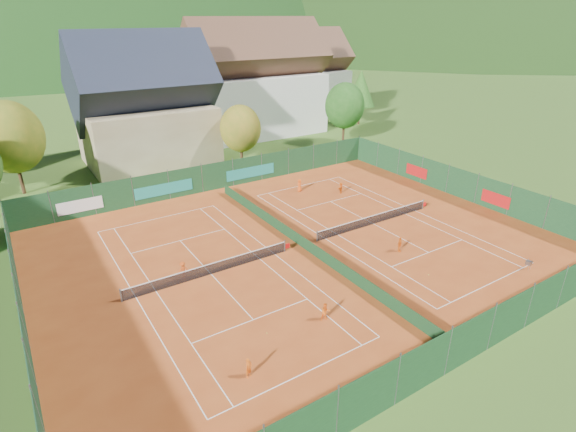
# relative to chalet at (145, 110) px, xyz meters

# --- Properties ---
(ground) EXTENTS (600.00, 600.00, 0.00)m
(ground) POSITION_rel_chalet_xyz_m (3.00, -30.00, -6.64)
(ground) COLOR #34581B
(ground) RESTS_ON ground
(clay_pad) EXTENTS (40.00, 32.00, 0.01)m
(clay_pad) POSITION_rel_chalet_xyz_m (3.00, -30.00, -6.62)
(clay_pad) COLOR #A84318
(clay_pad) RESTS_ON ground
(court_markings_left) EXTENTS (11.03, 23.83, 0.00)m
(court_markings_left) POSITION_rel_chalet_xyz_m (-5.00, -30.00, -6.61)
(court_markings_left) COLOR white
(court_markings_left) RESTS_ON ground
(court_markings_right) EXTENTS (11.03, 23.83, 0.00)m
(court_markings_right) POSITION_rel_chalet_xyz_m (11.00, -30.00, -6.61)
(court_markings_right) COLOR white
(court_markings_right) RESTS_ON ground
(tennis_net_left) EXTENTS (13.30, 0.10, 1.02)m
(tennis_net_left) POSITION_rel_chalet_xyz_m (-4.85, -30.00, -6.12)
(tennis_net_left) COLOR #59595B
(tennis_net_left) RESTS_ON ground
(tennis_net_right) EXTENTS (13.30, 0.10, 1.02)m
(tennis_net_right) POSITION_rel_chalet_xyz_m (11.15, -30.00, -6.12)
(tennis_net_right) COLOR #59595B
(tennis_net_right) RESTS_ON ground
(court_divider) EXTENTS (0.03, 28.80, 1.00)m
(court_divider) POSITION_rel_chalet_xyz_m (3.00, -30.00, -6.12)
(court_divider) COLOR #123218
(court_divider) RESTS_ON ground
(fence_north) EXTENTS (40.00, 0.10, 3.00)m
(fence_north) POSITION_rel_chalet_xyz_m (2.54, -14.01, -5.16)
(fence_north) COLOR #163C1E
(fence_north) RESTS_ON ground
(fence_south) EXTENTS (40.00, 0.04, 3.00)m
(fence_south) POSITION_rel_chalet_xyz_m (3.00, -46.00, -5.12)
(fence_south) COLOR #153A1B
(fence_south) RESTS_ON ground
(fence_west) EXTENTS (0.04, 32.00, 3.00)m
(fence_west) POSITION_rel_chalet_xyz_m (-17.00, -30.00, -5.12)
(fence_west) COLOR #153A23
(fence_west) RESTS_ON ground
(fence_east) EXTENTS (0.09, 32.00, 3.00)m
(fence_east) POSITION_rel_chalet_xyz_m (23.00, -29.95, -5.14)
(fence_east) COLOR #153B1E
(fence_east) RESTS_ON ground
(chalet) EXTENTS (16.20, 12.00, 16.00)m
(chalet) POSITION_rel_chalet_xyz_m (0.00, 0.00, 0.00)
(chalet) COLOR #BFB086
(chalet) RESTS_ON ground
(hotel_block_a) EXTENTS (21.60, 11.00, 17.25)m
(hotel_block_a) POSITION_rel_chalet_xyz_m (19.00, 6.00, 0.76)
(hotel_block_a) COLOR silver
(hotel_block_a) RESTS_ON ground
(hotel_block_b) EXTENTS (17.28, 10.00, 15.50)m
(hotel_block_b) POSITION_rel_chalet_xyz_m (33.00, 14.00, -0.01)
(hotel_block_b) COLOR silver
(hotel_block_b) RESTS_ON ground
(tree_west_mid) EXTENTS (6.44, 6.44, 9.78)m
(tree_west_mid) POSITION_rel_chalet_xyz_m (-15.00, -4.00, -0.56)
(tree_west_mid) COLOR #462B19
(tree_west_mid) RESTS_ON ground
(tree_center) EXTENTS (5.01, 5.01, 7.60)m
(tree_center) POSITION_rel_chalet_xyz_m (9.00, -8.00, -1.91)
(tree_center) COLOR #4C321B
(tree_center) RESTS_ON ground
(tree_east_front) EXTENTS (5.72, 5.72, 8.69)m
(tree_east_front) POSITION_rel_chalet_xyz_m (27.00, -6.00, -1.23)
(tree_east_front) COLOR #492F1A
(tree_east_front) RESTS_ON ground
(tree_east_mid) EXTENTS (5.04, 5.04, 9.00)m
(tree_east_mid) POSITION_rel_chalet_xyz_m (37.00, 2.00, -0.56)
(tree_east_mid) COLOR #4B2E1A
(tree_east_mid) RESTS_ON ground
(tree_east_back) EXTENTS (7.15, 7.15, 10.86)m
(tree_east_back) POSITION_rel_chalet_xyz_m (29.00, 10.00, 0.12)
(tree_east_back) COLOR #462E19
(tree_east_back) RESTS_ON ground
(mountain_backdrop) EXTENTS (820.00, 530.00, 242.00)m
(mountain_backdrop) POSITION_rel_chalet_xyz_m (31.54, 203.48, -46.26)
(mountain_backdrop) COLOR black
(mountain_backdrop) RESTS_ON ground
(ball_hopper) EXTENTS (0.34, 0.34, 0.80)m
(ball_hopper) POSITION_rel_chalet_xyz_m (15.20, -42.16, -6.07)
(ball_hopper) COLOR slate
(ball_hopper) RESTS_ON ground
(loose_ball_0) EXTENTS (0.07, 0.07, 0.07)m
(loose_ball_0) POSITION_rel_chalet_xyz_m (-4.96, -38.00, -6.59)
(loose_ball_0) COLOR #CCD833
(loose_ball_0) RESTS_ON ground
(loose_ball_1) EXTENTS (0.07, 0.07, 0.07)m
(loose_ball_1) POSITION_rel_chalet_xyz_m (8.31, -38.74, -6.59)
(loose_ball_1) COLOR #CCD833
(loose_ball_1) RESTS_ON ground
(player_left_near) EXTENTS (0.51, 0.42, 1.19)m
(player_left_near) POSITION_rel_chalet_xyz_m (-7.53, -40.51, -6.03)
(player_left_near) COLOR orange
(player_left_near) RESTS_ON ground
(player_left_mid) EXTENTS (0.69, 0.60, 1.21)m
(player_left_mid) POSITION_rel_chalet_xyz_m (-1.25, -38.84, -6.02)
(player_left_mid) COLOR orange
(player_left_mid) RESTS_ON ground
(player_left_far) EXTENTS (0.80, 0.47, 1.22)m
(player_left_far) POSITION_rel_chalet_xyz_m (-6.81, -29.19, -6.02)
(player_left_far) COLOR #D14812
(player_left_far) RESTS_ON ground
(player_right_near) EXTENTS (0.81, 0.60, 1.27)m
(player_right_near) POSITION_rel_chalet_xyz_m (9.15, -34.96, -5.99)
(player_right_near) COLOR orange
(player_right_near) RESTS_ON ground
(player_right_far_a) EXTENTS (0.80, 0.71, 1.38)m
(player_right_far_a) POSITION_rel_chalet_xyz_m (10.01, -19.44, -5.93)
(player_right_far_a) COLOR #F65A15
(player_right_far_a) RESTS_ON ground
(player_right_far_b) EXTENTS (1.16, 0.92, 1.23)m
(player_right_far_b) POSITION_rel_chalet_xyz_m (13.34, -22.32, -6.01)
(player_right_far_b) COLOR orange
(player_right_far_b) RESTS_ON ground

